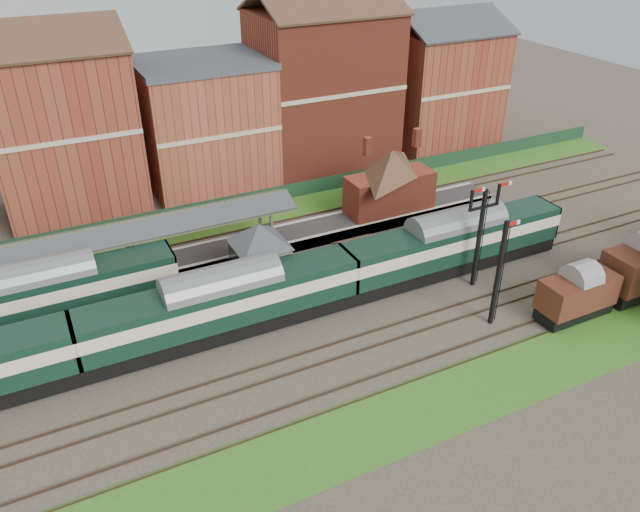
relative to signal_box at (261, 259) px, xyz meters
name	(u,v)px	position (x,y,z in m)	size (l,w,h in m)	color
ground	(318,308)	(3.00, -3.25, -3.19)	(160.00, 160.00, 0.00)	#473D33
grass_back	(241,218)	(3.00, 12.75, -3.16)	(90.00, 4.50, 0.06)	#2D6619
grass_front	(410,415)	(3.00, -15.25, -3.16)	(90.00, 5.00, 0.06)	#2D6619
fence	(233,203)	(3.00, 14.75, -2.44)	(90.00, 0.12, 1.50)	#193823
platform	(210,256)	(-2.00, 6.50, -2.69)	(55.00, 3.40, 1.00)	#2D2D2D
signal_box	(261,259)	(0.00, 0.00, 0.00)	(5.40, 5.40, 6.00)	#5C7150
brick_hut	(357,258)	(8.00, 0.00, -2.00)	(3.20, 2.64, 2.94)	maroon
station_building	(390,180)	(15.00, 6.50, 0.76)	(8.10, 8.10, 5.90)	#933925
canopy	(127,227)	(-8.00, 6.50, 1.39)	(26.00, 3.89, 4.08)	#515434
semaphore_bracket	(480,231)	(15.04, -5.75, 1.44)	(3.60, 0.25, 8.18)	black
semaphore_siding	(499,272)	(13.02, -10.25, 0.96)	(1.23, 0.25, 8.00)	black
town_backdrop	(203,118)	(2.82, 21.75, 3.81)	(69.00, 10.00, 16.00)	#933925
dmu_train	(223,303)	(-3.98, -3.25, -0.66)	(56.52, 2.97, 4.34)	black
platform_railcar	(41,296)	(-14.70, 3.25, -0.74)	(18.18, 2.86, 4.19)	black
goods_van_a	(577,294)	(18.67, -12.25, -1.26)	(5.57, 2.41, 3.38)	black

